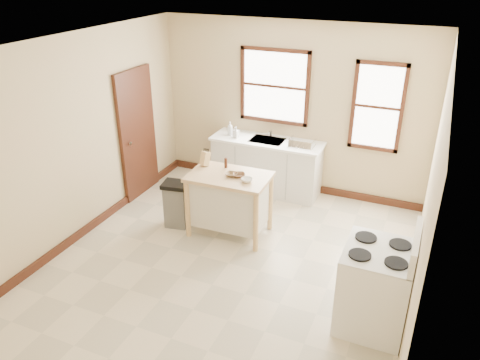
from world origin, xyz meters
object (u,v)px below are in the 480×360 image
bowl_a (232,174)px  bowl_b (239,175)px  bowl_c (247,180)px  trash_bin (177,204)px  knife_block (205,159)px  kitchen_island (229,204)px  dish_rack (302,143)px  pepper_grinder (226,163)px  gas_stove (376,277)px  soap_bottle_a (230,128)px  soap_bottle_b (236,132)px

bowl_a → bowl_b: size_ratio=0.97×
bowl_c → trash_bin: bowl_c is taller
knife_block → bowl_b: size_ratio=1.18×
bowl_a → trash_bin: bearing=-171.7°
kitchen_island → bowl_a: bearing=-9.2°
bowl_c → knife_block: bearing=161.1°
dish_rack → pepper_grinder: (-0.76, -1.25, 0.03)m
dish_rack → gas_stove: gas_stove is taller
pepper_grinder → trash_bin: bearing=-152.6°
soap_bottle_a → bowl_c: soap_bottle_a is taller
knife_block → pepper_grinder: knife_block is taller
bowl_b → bowl_c: 0.19m
pepper_grinder → bowl_a: size_ratio=0.91×
bowl_b → soap_bottle_b: bearing=115.4°
dish_rack → kitchen_island: 1.66m
trash_bin → pepper_grinder: bearing=17.1°
pepper_grinder → gas_stove: gas_stove is taller
knife_block → bowl_b: knife_block is taller
dish_rack → kitchen_island: size_ratio=0.35×
pepper_grinder → bowl_b: size_ratio=0.88×
soap_bottle_a → knife_block: bearing=-106.5°
soap_bottle_b → dish_rack: size_ratio=0.47×
soap_bottle_a → trash_bin: bearing=-120.4°
kitchen_island → bowl_b: (0.14, 0.01, 0.48)m
pepper_grinder → gas_stove: 2.71m
kitchen_island → knife_block: knife_block is taller
bowl_a → soap_bottle_b: bearing=111.5°
bowl_c → trash_bin: (-1.11, -0.03, -0.59)m
kitchen_island → bowl_b: size_ratio=6.63×
soap_bottle_a → knife_block: (0.19, -1.29, -0.02)m
dish_rack → bowl_c: bearing=-121.0°
soap_bottle_b → pepper_grinder: (0.37, -1.18, -0.02)m
pepper_grinder → bowl_b: bearing=-34.2°
dish_rack → kitchen_island: (-0.61, -1.46, -0.51)m
knife_block → trash_bin: size_ratio=0.28×
soap_bottle_b → trash_bin: size_ratio=0.27×
dish_rack → bowl_c: size_ratio=2.54×
soap_bottle_a → gas_stove: 3.84m
bowl_a → gas_stove: (2.16, -1.08, -0.33)m
soap_bottle_b → bowl_a: soap_bottle_b is taller
kitchen_island → knife_block: size_ratio=5.63×
gas_stove → bowl_c: bearing=152.3°
pepper_grinder → trash_bin: (-0.65, -0.34, -0.64)m
gas_stove → dish_rack: bearing=122.0°
dish_rack → bowl_b: 1.52m
soap_bottle_a → gas_stove: gas_stove is taller
gas_stove → knife_block: bearing=154.7°
knife_block → gas_stove: bearing=-3.0°
soap_bottle_b → pepper_grinder: bearing=-61.3°
soap_bottle_a → bowl_c: size_ratio=1.49×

